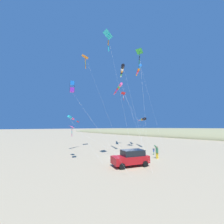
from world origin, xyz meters
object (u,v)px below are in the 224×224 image
(kite_delta_magenta_far_left, at_px, (124,94))
(person_child_green_jacket, at_px, (154,151))
(cooler_box, at_px, (145,161))
(kite_box_small_distant, at_px, (72,87))
(kite_delta_orange_high_right, at_px, (85,57))
(parked_car, at_px, (131,158))
(kite_delta_long_streamer_right, at_px, (108,35))
(kite_windsock_long_streamer_left, at_px, (72,118))
(person_adult_flyer, at_px, (157,151))
(kite_windsock_rainbow_low_near, at_px, (139,69))
(kite_windsock_yellow_midlevel, at_px, (143,119))
(kite_delta_green_low_center, at_px, (140,52))
(kite_windsock_white_trailing, at_px, (122,70))
(kite_delta_striped_overhead, at_px, (72,127))
(kite_windsock_red_high_left, at_px, (118,88))

(kite_delta_magenta_far_left, bearing_deg, person_child_green_jacket, -113.73)
(cooler_box, relative_size, kite_box_small_distant, 0.06)
(cooler_box, bearing_deg, kite_delta_orange_high_right, 90.42)
(parked_car, bearing_deg, kite_delta_long_streamer_right, 95.97)
(kite_windsock_long_streamer_left, bearing_deg, kite_delta_long_streamer_right, -91.89)
(parked_car, height_order, kite_windsock_long_streamer_left, kite_windsock_long_streamer_left)
(kite_delta_orange_high_right, bearing_deg, person_adult_flyer, -76.28)
(kite_windsock_rainbow_low_near, relative_size, kite_windsock_yellow_midlevel, 1.41)
(cooler_box, relative_size, kite_windsock_yellow_midlevel, 0.05)
(cooler_box, xyz_separation_m, kite_delta_orange_high_right, (-0.11, 14.99, 19.72))
(parked_car, bearing_deg, person_child_green_jacket, 13.10)
(kite_windsock_rainbow_low_near, relative_size, kite_windsock_long_streamer_left, 1.32)
(kite_windsock_yellow_midlevel, distance_m, kite_windsock_long_streamer_left, 15.61)
(person_child_green_jacket, bearing_deg, kite_delta_long_streamer_right, 166.82)
(kite_windsock_rainbow_low_near, distance_m, kite_windsock_long_streamer_left, 19.50)
(kite_box_small_distant, bearing_deg, kite_windsock_long_streamer_left, 63.56)
(kite_delta_green_low_center, height_order, kite_windsock_white_trailing, kite_delta_green_low_center)
(parked_car, height_order, person_child_green_jacket, parked_car)
(kite_windsock_yellow_midlevel, distance_m, kite_delta_long_streamer_right, 19.01)
(cooler_box, height_order, kite_delta_orange_high_right, kite_delta_orange_high_right)
(kite_delta_striped_overhead, height_order, kite_windsock_white_trailing, kite_windsock_white_trailing)
(person_child_green_jacket, height_order, kite_delta_striped_overhead, kite_delta_striped_overhead)
(kite_windsock_yellow_midlevel, bearing_deg, kite_windsock_white_trailing, 128.84)
(person_child_green_jacket, height_order, kite_windsock_rainbow_low_near, kite_windsock_rainbow_low_near)
(parked_car, xyz_separation_m, person_child_green_jacket, (7.81, 1.82, -0.33))
(parked_car, bearing_deg, kite_windsock_red_high_left, 54.31)
(kite_windsock_white_trailing, bearing_deg, cooler_box, -125.07)
(kite_delta_striped_overhead, xyz_separation_m, kite_delta_long_streamer_right, (2.62, -5.57, 13.72))
(kite_delta_long_streamer_right, bearing_deg, kite_windsock_yellow_midlevel, 17.51)
(kite_delta_orange_high_right, xyz_separation_m, kite_windsock_red_high_left, (3.40, -6.91, -7.82))
(kite_box_small_distant, distance_m, kite_delta_orange_high_right, 15.29)
(kite_windsock_long_streamer_left, bearing_deg, kite_delta_green_low_center, -45.69)
(person_adult_flyer, xyz_separation_m, kite_delta_orange_high_right, (-3.59, 14.70, 18.89))
(kite_delta_green_low_center, height_order, kite_windsock_yellow_midlevel, kite_delta_green_low_center)
(kite_windsock_long_streamer_left, bearing_deg, parked_car, -90.01)
(person_adult_flyer, distance_m, kite_delta_magenta_far_left, 19.37)
(kite_delta_green_low_center, distance_m, kite_delta_striped_overhead, 20.53)
(person_adult_flyer, bearing_deg, kite_delta_green_low_center, 55.00)
(person_adult_flyer, xyz_separation_m, kite_box_small_distant, (-10.75, 5.70, 8.81))
(kite_windsock_red_high_left, relative_size, kite_windsock_white_trailing, 0.75)
(person_adult_flyer, bearing_deg, kite_windsock_yellow_midlevel, 45.91)
(kite_windsock_rainbow_low_near, height_order, kite_delta_long_streamer_right, kite_windsock_rainbow_low_near)
(kite_delta_long_streamer_right, xyz_separation_m, kite_windsock_white_trailing, (11.19, 8.06, 0.16))
(kite_box_small_distant, bearing_deg, cooler_box, -39.51)
(person_adult_flyer, xyz_separation_m, kite_windsock_long_streamer_left, (-5.81, 15.63, 5.25))
(cooler_box, xyz_separation_m, kite_windsock_rainbow_low_near, (11.30, 9.18, 18.28))
(kite_delta_long_streamer_right, relative_size, kite_delta_magenta_far_left, 1.38)
(person_adult_flyer, distance_m, person_child_green_jacket, 2.71)
(kite_delta_green_low_center, distance_m, kite_windsock_white_trailing, 6.46)
(kite_box_small_distant, distance_m, kite_delta_striped_overhead, 6.70)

